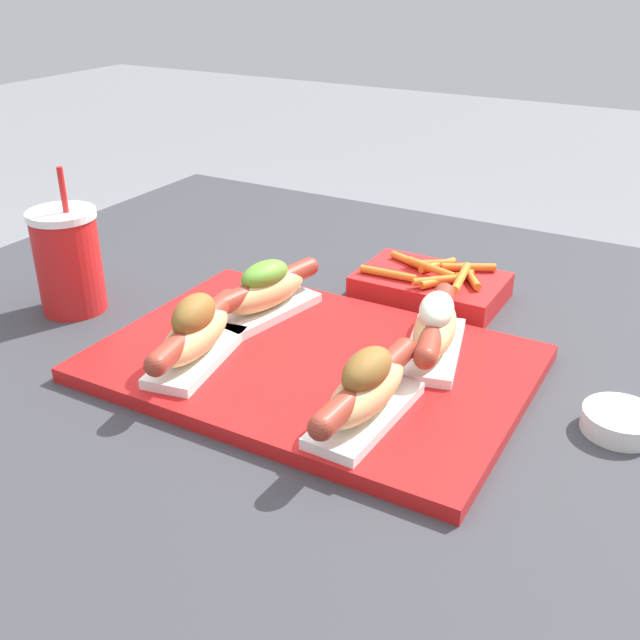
# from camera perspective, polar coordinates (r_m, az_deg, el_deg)

# --- Properties ---
(patio_table) EXTENTS (1.23, 1.15, 0.73)m
(patio_table) POSITION_cam_1_polar(r_m,az_deg,el_deg) (1.17, -1.34, -17.89)
(patio_table) COLOR #333338
(patio_table) RESTS_ON ground_plane
(serving_tray) EXTENTS (0.50, 0.34, 0.02)m
(serving_tray) POSITION_cam_1_polar(r_m,az_deg,el_deg) (0.89, -0.63, -3.32)
(serving_tray) COLOR red
(serving_tray) RESTS_ON patio_table
(hot_dog_0) EXTENTS (0.09, 0.20, 0.08)m
(hot_dog_0) POSITION_cam_1_polar(r_m,az_deg,el_deg) (0.87, -9.48, -1.00)
(hot_dog_0) COLOR white
(hot_dog_0) RESTS_ON serving_tray
(hot_dog_1) EXTENTS (0.07, 0.20, 0.08)m
(hot_dog_1) POSITION_cam_1_polar(r_m,az_deg,el_deg) (0.76, 3.55, -5.33)
(hot_dog_1) COLOR white
(hot_dog_1) RESTS_ON serving_tray
(hot_dog_2) EXTENTS (0.09, 0.20, 0.07)m
(hot_dog_2) POSITION_cam_1_polar(r_m,az_deg,el_deg) (0.97, -4.20, 2.23)
(hot_dog_2) COLOR white
(hot_dog_2) RESTS_ON serving_tray
(hot_dog_3) EXTENTS (0.10, 0.20, 0.08)m
(hot_dog_3) POSITION_cam_1_polar(r_m,az_deg,el_deg) (0.89, 8.77, -0.57)
(hot_dog_3) COLOR white
(hot_dog_3) RESTS_ON serving_tray
(sauce_bowl) EXTENTS (0.08, 0.08, 0.02)m
(sauce_bowl) POSITION_cam_1_polar(r_m,az_deg,el_deg) (0.84, 21.88, -7.25)
(sauce_bowl) COLOR silver
(sauce_bowl) RESTS_ON patio_table
(drink_cup) EXTENTS (0.09, 0.09, 0.20)m
(drink_cup) POSITION_cam_1_polar(r_m,az_deg,el_deg) (1.07, -18.62, 4.29)
(drink_cup) COLOR red
(drink_cup) RESTS_ON patio_table
(fries_basket) EXTENTS (0.20, 0.14, 0.06)m
(fries_basket) POSITION_cam_1_polar(r_m,az_deg,el_deg) (1.08, 8.46, 2.64)
(fries_basket) COLOR red
(fries_basket) RESTS_ON patio_table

